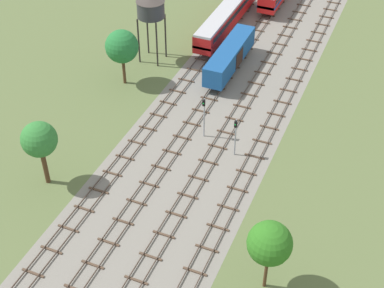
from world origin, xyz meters
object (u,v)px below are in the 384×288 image
at_px(signal_post_nearest, 204,113).
at_px(passenger_coach_far_left_near, 228,14).
at_px(freight_boxcar_left_nearest, 230,56).
at_px(water_tower, 151,8).
at_px(signal_post_near, 235,133).

bearing_deg(signal_post_nearest, passenger_coach_far_left_near, 104.20).
bearing_deg(freight_boxcar_left_nearest, water_tower, -173.43).
bearing_deg(freight_boxcar_left_nearest, signal_post_near, -68.37).
bearing_deg(signal_post_nearest, signal_post_near, -22.31).
relative_size(freight_boxcar_left_nearest, signal_post_near, 2.76).
xyz_separation_m(passenger_coach_far_left_near, signal_post_near, (11.50, -29.16, 0.63)).
height_order(passenger_coach_far_left_near, signal_post_nearest, signal_post_nearest).
distance_m(water_tower, signal_post_near, 24.85).
height_order(freight_boxcar_left_nearest, signal_post_nearest, signal_post_nearest).
distance_m(freight_boxcar_left_nearest, signal_post_near, 18.72).
bearing_deg(signal_post_nearest, water_tower, 134.06).
bearing_deg(passenger_coach_far_left_near, water_tower, -117.56).
xyz_separation_m(freight_boxcar_left_nearest, water_tower, (-11.43, -1.32, 5.60)).
bearing_deg(signal_post_near, passenger_coach_far_left_near, 111.53).
xyz_separation_m(passenger_coach_far_left_near, water_tower, (-6.83, -13.08, 5.44)).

